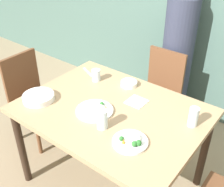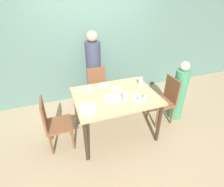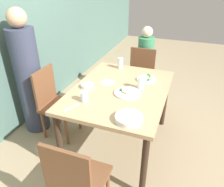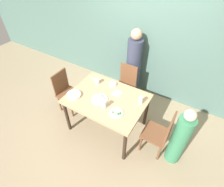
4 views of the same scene
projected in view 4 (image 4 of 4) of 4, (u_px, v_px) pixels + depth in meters
name	position (u px, v px, depth m)	size (l,w,h in m)	color
ground_plane	(108.00, 126.00, 3.49)	(10.00, 10.00, 0.00)	#998466
wall_back	(144.00, 35.00, 3.49)	(10.00, 0.06, 2.70)	#4C6B60
dining_table	(107.00, 101.00, 3.03)	(1.31, 0.99, 0.78)	tan
chair_adult_spot	(126.00, 84.00, 3.72)	(0.40, 0.40, 0.89)	brown
chair_child_spot	(160.00, 133.00, 2.80)	(0.40, 0.40, 0.89)	brown
chair_empty_left	(66.00, 91.00, 3.56)	(0.40, 0.40, 0.89)	brown
person_adult	(133.00, 67.00, 3.76)	(0.31, 0.31, 1.56)	#33384C
person_child	(180.00, 139.00, 2.64)	(0.25, 0.25, 1.17)	#387F56
bowl_curry	(74.00, 95.00, 2.99)	(0.24, 0.24, 0.05)	white
plate_rice_adult	(117.00, 113.00, 2.70)	(0.22, 0.22, 0.06)	white
plate_rice_child	(100.00, 99.00, 2.92)	(0.27, 0.27, 0.05)	white
bowl_rice_small	(113.00, 84.00, 3.21)	(0.14, 0.14, 0.04)	white
glass_water_tall	(104.00, 104.00, 2.76)	(0.07, 0.07, 0.14)	silver
glass_water_short	(97.00, 81.00, 3.23)	(0.07, 0.07, 0.10)	silver
glass_water_center	(141.00, 100.00, 2.83)	(0.07, 0.07, 0.14)	silver
napkin_folded	(117.00, 93.00, 3.04)	(0.14, 0.14, 0.01)	white
fork_steel	(93.00, 79.00, 3.36)	(0.17, 0.09, 0.01)	silver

